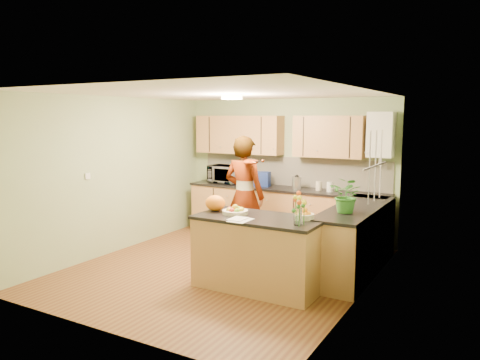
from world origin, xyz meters
The scene contains 28 objects.
floor centered at (0.00, 0.00, 0.00)m, with size 4.50×4.50×0.00m, color #5B2F1A.
ceiling centered at (0.00, 0.00, 2.50)m, with size 4.00×4.50×0.02m, color white.
wall_back centered at (0.00, 2.25, 1.25)m, with size 4.00×0.02×2.50m, color #91A274.
wall_front centered at (0.00, -2.25, 1.25)m, with size 4.00×0.02×2.50m, color #91A274.
wall_left centered at (-2.00, 0.00, 1.25)m, with size 0.02×4.50×2.50m, color #91A274.
wall_right centered at (2.00, 0.00, 1.25)m, with size 0.02×4.50×2.50m, color #91A274.
back_counter centered at (0.10, 1.95, 0.47)m, with size 3.64×0.62×0.94m.
right_counter centered at (1.70, 0.85, 0.47)m, with size 0.62×2.24×0.94m.
splashback centered at (0.10, 2.23, 1.20)m, with size 3.60×0.02×0.52m, color beige.
upper_cabinets centered at (-0.18, 2.08, 1.85)m, with size 3.20×0.34×0.70m.
boiler centered at (1.70, 2.09, 1.90)m, with size 0.40×0.30×0.86m.
window_right centered at (1.99, 0.60, 1.55)m, with size 0.01×1.30×1.05m.
light_switch centered at (-1.99, -0.60, 1.30)m, with size 0.02×0.09×0.09m, color white.
ceiling_lamp centered at (0.00, 0.30, 2.46)m, with size 0.30×0.30×0.07m.
peninsula_island centered at (0.79, -0.36, 0.47)m, with size 1.62×0.83×0.93m.
fruit_dish centered at (0.44, -0.36, 0.98)m, with size 0.33×0.33×0.12m.
orange_bowl centered at (1.34, -0.21, 0.99)m, with size 0.24×0.24×0.14m.
flower_vase centered at (1.39, -0.54, 1.21)m, with size 0.23×0.23×0.43m.
orange_bag centered at (0.10, -0.31, 1.03)m, with size 0.28×0.24×0.21m, color orange.
papers centered at (0.69, -0.66, 0.93)m, with size 0.23×0.31×0.01m, color white.
violinist centered at (-0.09, 0.82, 0.95)m, with size 0.69×0.45×1.89m, color tan.
violin centered at (0.11, 0.60, 1.51)m, with size 0.60×0.24×0.12m, color #4D1704, non-canonical shape.
microwave centered at (-1.14, 1.98, 1.10)m, with size 0.59×0.40×0.33m, color white.
blue_box centered at (-0.36, 1.92, 1.07)m, with size 0.32×0.24×0.26m, color navy.
kettle centered at (0.34, 1.92, 1.06)m, with size 0.15×0.15×0.29m.
jar_cream centered at (0.73, 1.96, 1.02)m, with size 0.10×0.10×0.16m, color beige.
jar_white centered at (0.94, 1.91, 1.02)m, with size 0.11×0.11×0.17m, color white.
potted_plant centered at (1.70, 0.36, 1.17)m, with size 0.42×0.37×0.47m, color #2F7527.
Camera 1 is at (3.44, -5.50, 2.18)m, focal length 35.00 mm.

